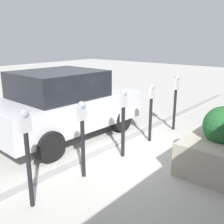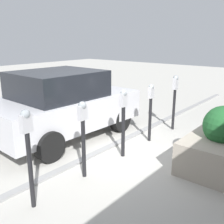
# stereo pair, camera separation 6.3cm
# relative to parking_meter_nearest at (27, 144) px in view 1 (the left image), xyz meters

# --- Properties ---
(ground_plane) EXTENTS (40.00, 40.00, 0.00)m
(ground_plane) POSITION_rel_parking_meter_nearest_xyz_m (2.26, 0.46, -1.01)
(ground_plane) COLOR #ADAAA3
(curb_strip) EXTENTS (15.46, 0.16, 0.04)m
(curb_strip) POSITION_rel_parking_meter_nearest_xyz_m (2.26, 0.54, -0.99)
(curb_strip) COLOR gray
(curb_strip) RESTS_ON ground_plane
(parking_meter_nearest) EXTENTS (0.16, 0.14, 1.52)m
(parking_meter_nearest) POSITION_rel_parking_meter_nearest_xyz_m (0.00, 0.00, 0.00)
(parking_meter_nearest) COLOR black
(parking_meter_nearest) RESTS_ON ground_plane
(parking_meter_second) EXTENTS (0.17, 0.14, 1.41)m
(parking_meter_second) POSITION_rel_parking_meter_nearest_xyz_m (1.13, 0.05, -0.07)
(parking_meter_second) COLOR black
(parking_meter_second) RESTS_ON ground_plane
(parking_meter_middle) EXTENTS (0.16, 0.14, 1.45)m
(parking_meter_middle) POSITION_rel_parking_meter_nearest_xyz_m (2.27, 0.02, -0.09)
(parking_meter_middle) COLOR black
(parking_meter_middle) RESTS_ON ground_plane
(parking_meter_fourth) EXTENTS (0.15, 0.13, 1.41)m
(parking_meter_fourth) POSITION_rel_parking_meter_nearest_xyz_m (3.39, 0.05, -0.12)
(parking_meter_fourth) COLOR black
(parking_meter_fourth) RESTS_ON ground_plane
(parking_meter_farthest) EXTENTS (0.17, 0.14, 1.51)m
(parking_meter_farthest) POSITION_rel_parking_meter_nearest_xyz_m (4.53, -0.01, -0.02)
(parking_meter_farthest) COLOR black
(parking_meter_farthest) RESTS_ON ground_plane
(planter_box) EXTENTS (1.63, 1.20, 1.25)m
(planter_box) POSITION_rel_parking_meter_nearest_xyz_m (2.99, -1.77, -0.55)
(planter_box) COLOR #A39989
(planter_box) RESTS_ON ground_plane
(parked_car_front) EXTENTS (3.89, 2.14, 1.69)m
(parked_car_front) POSITION_rel_parking_meter_nearest_xyz_m (2.26, 1.95, -0.16)
(parked_car_front) COLOR #B7B7BC
(parked_car_front) RESTS_ON ground_plane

